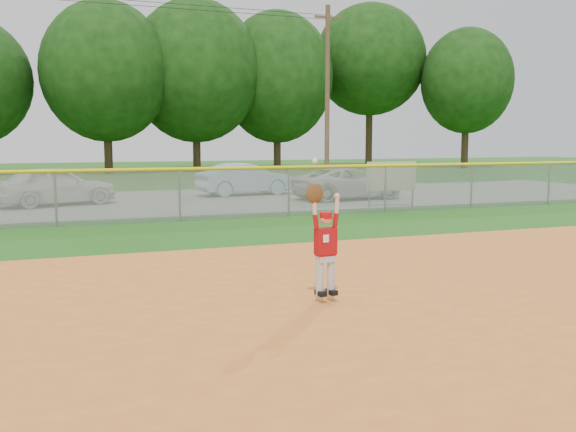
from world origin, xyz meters
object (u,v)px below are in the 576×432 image
object	(u,v)px
car_white_a	(55,185)
ballplayer	(324,240)
sponsor_sign	(391,177)
car_white_b	(349,183)
car_blue	(246,179)

from	to	relation	value
car_white_a	ballplayer	xyz separation A→B (m)	(3.34, -15.69, 0.20)
sponsor_sign	ballplayer	world-z (taller)	ballplayer
car_white_a	car_white_b	distance (m)	10.81
car_blue	car_white_a	bearing A→B (deg)	95.18
car_white_b	sponsor_sign	xyz separation A→B (m)	(0.08, -3.10, 0.40)
sponsor_sign	ballplayer	distance (m)	13.33
car_white_b	ballplayer	xyz separation A→B (m)	(-7.36, -14.16, 0.29)
car_blue	ballplayer	world-z (taller)	ballplayer
car_blue	ballplayer	size ratio (longest dim) A/B	2.07
car_white_a	car_blue	world-z (taller)	car_white_a
car_blue	ballplayer	bearing A→B (deg)	159.05
car_blue	car_white_b	xyz separation A→B (m)	(3.20, -3.22, -0.05)
car_white_b	sponsor_sign	bearing A→B (deg)	175.08
car_white_b	ballplayer	world-z (taller)	ballplayer
car_white_a	ballplayer	size ratio (longest dim) A/B	2.10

